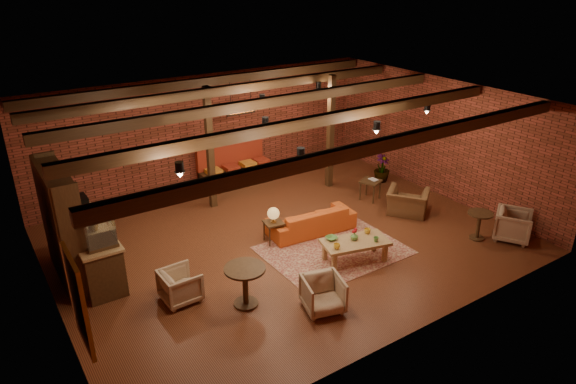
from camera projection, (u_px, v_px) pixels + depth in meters
floor at (286, 239)px, 11.97m from camera, size 10.00×10.00×0.00m
ceiling at (286, 105)px, 10.68m from camera, size 10.00×8.00×0.02m
wall_back at (208, 131)px, 14.38m from camera, size 10.00×0.02×3.20m
wall_front at (421, 253)px, 8.28m from camera, size 10.00×0.02×3.20m
wall_left at (43, 236)px, 8.81m from camera, size 0.02×8.00×3.20m
wall_right at (440, 138)px, 13.85m from camera, size 0.02×8.00×3.20m
ceiling_beams at (286, 110)px, 10.73m from camera, size 9.80×6.40×0.22m
ceiling_pipe at (248, 105)px, 12.05m from camera, size 9.60×0.12×0.12m
post_left at (210, 149)px, 13.01m from camera, size 0.16×0.16×3.20m
post_right at (330, 133)px, 14.27m from camera, size 0.16×0.16×3.20m
service_counter at (89, 239)px, 10.35m from camera, size 0.80×2.50×1.60m
plant_counter at (88, 215)px, 10.38m from camera, size 0.35×0.39×0.30m
shelving_hutch at (64, 225)px, 10.06m from camera, size 0.52×2.00×2.40m
chalkboard_menu at (79, 301)px, 7.09m from camera, size 0.08×0.96×1.46m
banquette at (236, 168)px, 14.79m from camera, size 2.10×0.70×1.00m
service_sign at (241, 109)px, 13.70m from camera, size 0.86×0.06×0.30m
ceiling_spotlights at (286, 121)px, 10.82m from camera, size 6.40×4.40×0.28m
rug at (333, 250)px, 11.51m from camera, size 3.02×2.32×0.01m
sofa at (311, 220)px, 12.22m from camera, size 2.17×1.02×0.61m
coffee_table at (354, 243)px, 10.94m from camera, size 1.55×1.03×0.74m
side_table_lamp at (273, 216)px, 11.60m from camera, size 0.47×0.47×0.87m
round_table_left at (245, 280)px, 9.45m from camera, size 0.77×0.77×0.80m
armchair_a at (180, 284)px, 9.67m from camera, size 0.66×0.70×0.70m
armchair_b at (323, 293)px, 9.40m from camera, size 0.86×0.83×0.73m
armchair_right at (408, 198)px, 13.06m from camera, size 1.12×1.19×0.87m
side_table_book at (371, 182)px, 13.84m from camera, size 0.65×0.65×0.57m
round_table_right at (479, 221)px, 11.84m from camera, size 0.57×0.57×0.67m
armchair_far at (513, 224)px, 11.83m from camera, size 1.03×1.01×0.79m
plant_tall at (384, 141)px, 14.73m from camera, size 1.68×1.68×2.47m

